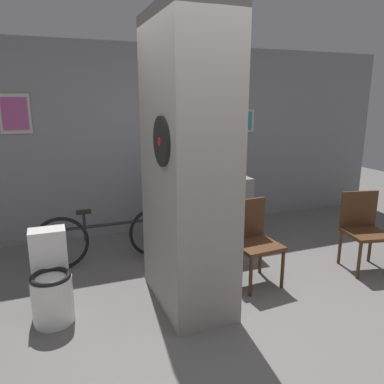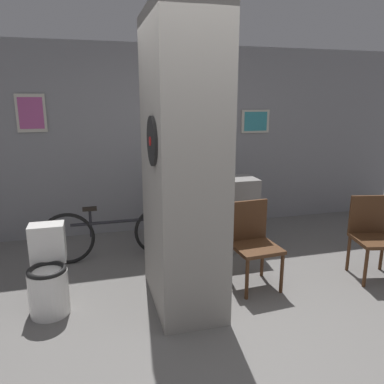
{
  "view_description": "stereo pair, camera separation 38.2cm",
  "coord_description": "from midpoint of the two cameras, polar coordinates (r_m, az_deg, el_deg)",
  "views": [
    {
      "loc": [
        -1.26,
        -2.51,
        1.88
      ],
      "look_at": [
        0.08,
        0.95,
        0.95
      ],
      "focal_mm": 35.0,
      "sensor_mm": 36.0,
      "label": 1
    },
    {
      "loc": [
        -0.89,
        -2.63,
        1.88
      ],
      "look_at": [
        0.08,
        0.95,
        0.95
      ],
      "focal_mm": 35.0,
      "sensor_mm": 36.0,
      "label": 2
    }
  ],
  "objects": [
    {
      "name": "bicycle",
      "position": [
        4.52,
        -14.84,
        -6.56
      ],
      "size": [
        1.7,
        0.42,
        0.67
      ],
      "color": "black",
      "rests_on": "ground_plane"
    },
    {
      "name": "pillar_center",
      "position": [
        3.32,
        -4.06,
        3.97
      ],
      "size": [
        0.6,
        1.1,
        2.6
      ],
      "color": "gray",
      "rests_on": "ground_plane"
    },
    {
      "name": "wall_back",
      "position": [
        5.34,
        -9.44,
        7.67
      ],
      "size": [
        8.0,
        0.09,
        2.6
      ],
      "color": "gray",
      "rests_on": "ground_plane"
    },
    {
      "name": "chair_near_pillar",
      "position": [
        3.91,
        6.47,
        -7.0
      ],
      "size": [
        0.47,
        0.47,
        0.86
      ],
      "rotation": [
        0.0,
        0.0,
        0.07
      ],
      "color": "#4C2D19",
      "rests_on": "ground_plane"
    },
    {
      "name": "counter_shelf",
      "position": [
        4.66,
        -0.98,
        -3.64
      ],
      "size": [
        1.23,
        0.44,
        0.92
      ],
      "color": "gray",
      "rests_on": "ground_plane"
    },
    {
      "name": "toilet",
      "position": [
        3.6,
        -23.63,
        -12.66
      ],
      "size": [
        0.35,
        0.51,
        0.77
      ],
      "color": "white",
      "rests_on": "ground_plane"
    },
    {
      "name": "bottle_tall",
      "position": [
        4.53,
        -3.82,
        3.14
      ],
      "size": [
        0.08,
        0.08,
        0.27
      ],
      "color": "#19598C",
      "rests_on": "counter_shelf"
    },
    {
      "name": "ground_plane",
      "position": [
        3.36,
        1.43,
        -19.93
      ],
      "size": [
        14.0,
        14.0,
        0.0
      ],
      "primitive_type": "plane",
      "color": "slate"
    },
    {
      "name": "chair_by_doorway",
      "position": [
        4.55,
        22.53,
        -4.98
      ],
      "size": [
        0.52,
        0.52,
        0.86
      ],
      "rotation": [
        0.0,
        0.0,
        -0.21
      ],
      "color": "#4C2D19",
      "rests_on": "ground_plane"
    }
  ]
}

